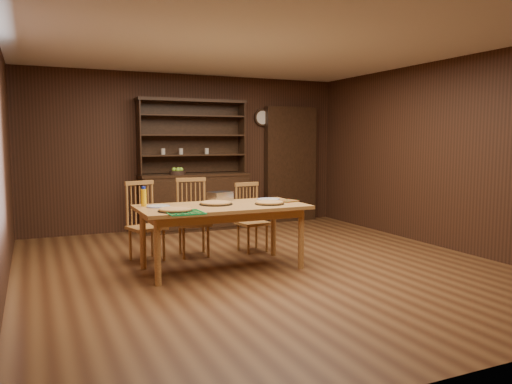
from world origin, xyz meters
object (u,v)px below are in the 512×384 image
chair_right (250,215)px  juice_bottle (144,197)px  china_hutch (194,194)px  chair_center (193,214)px  dining_table (222,212)px  chair_left (144,218)px

chair_right → juice_bottle: bearing=-169.7°
china_hutch → juice_bottle: china_hutch is taller
china_hutch → chair_center: size_ratio=2.16×
china_hutch → juice_bottle: 2.70m
chair_right → juice_bottle: (-1.53, -0.48, 0.37)m
china_hutch → chair_right: (0.21, -1.86, -0.11)m
china_hutch → chair_right: bearing=-83.6°
chair_right → juice_bottle: 1.64m
chair_center → chair_right: size_ratio=1.09×
china_hutch → dining_table: bearing=-100.4°
chair_left → chair_right: chair_left is taller
dining_table → chair_center: (-0.10, 0.84, -0.14)m
china_hutch → juice_bottle: size_ratio=9.61×
chair_right → juice_bottle: size_ratio=4.09×
china_hutch → dining_table: size_ratio=1.13×
china_hutch → dining_table: (-0.48, -2.63, 0.08)m
dining_table → juice_bottle: juice_bottle is taller
juice_bottle → chair_center: bearing=36.6°
dining_table → chair_right: size_ratio=2.08×
china_hutch → chair_center: china_hutch is taller
dining_table → juice_bottle: (-0.84, 0.29, 0.19)m
dining_table → chair_left: bearing=131.7°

